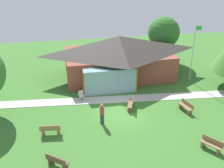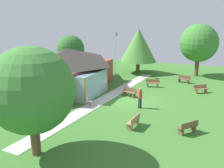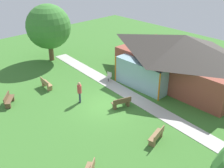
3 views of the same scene
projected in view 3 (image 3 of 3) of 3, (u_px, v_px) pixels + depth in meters
ground_plane at (106, 105)px, 21.05m from camera, size 44.00×44.00×0.00m
pavilion at (181, 58)px, 23.75m from camera, size 11.86×7.80×4.31m
footpath at (128, 94)px, 22.56m from camera, size 23.11×3.27×0.03m
bench_mid_right at (157, 136)px, 16.96m from camera, size 0.79×1.56×0.84m
bench_front_left at (9, 100)px, 20.96m from camera, size 1.45×1.28×0.84m
bench_mid_left at (46, 84)px, 23.39m from camera, size 1.54×0.60×0.84m
bench_rear_near_path at (121, 103)px, 20.57m from camera, size 0.89×1.56×0.84m
patio_chair_west at (109, 77)px, 24.58m from camera, size 0.54×0.54×0.86m
visitor_strolling_lawn at (79, 91)px, 20.98m from camera, size 0.34×0.34×1.74m
tree_west_hedge at (48, 27)px, 27.82m from camera, size 4.56×4.56×5.92m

